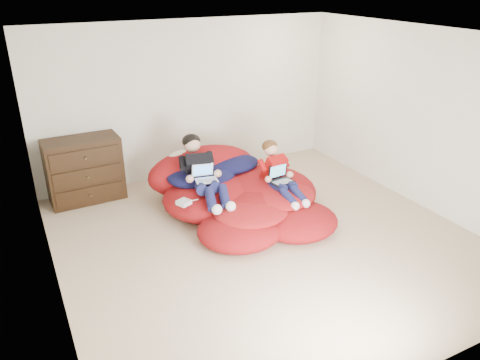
# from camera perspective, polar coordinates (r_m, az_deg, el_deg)

# --- Properties ---
(room_shell) EXTENTS (5.10, 5.10, 2.77)m
(room_shell) POSITION_cam_1_polar(r_m,az_deg,el_deg) (5.95, 3.20, -5.33)
(room_shell) COLOR tan
(room_shell) RESTS_ON ground
(dresser) EXTENTS (1.08, 0.61, 0.95)m
(dresser) POSITION_cam_1_polar(r_m,az_deg,el_deg) (7.23, -18.45, 1.19)
(dresser) COLOR black
(dresser) RESTS_ON ground
(beanbag_pile) EXTENTS (2.30, 2.43, 0.86)m
(beanbag_pile) POSITION_cam_1_polar(r_m,az_deg,el_deg) (6.61, 0.03, -1.81)
(beanbag_pile) COLOR #A01215
(beanbag_pile) RESTS_ON ground
(cream_pillow) EXTENTS (0.46, 0.29, 0.29)m
(cream_pillow) POSITION_cam_1_polar(r_m,az_deg,el_deg) (6.89, -7.06, 2.46)
(cream_pillow) COLOR silver
(cream_pillow) RESTS_ON beanbag_pile
(older_boy) EXTENTS (0.44, 1.23, 0.74)m
(older_boy) POSITION_cam_1_polar(r_m,az_deg,el_deg) (6.37, -4.74, 1.36)
(older_boy) COLOR black
(older_boy) RESTS_ON beanbag_pile
(younger_boy) EXTENTS (0.33, 0.98, 0.69)m
(younger_boy) POSITION_cam_1_polar(r_m,az_deg,el_deg) (6.46, 4.68, 1.10)
(younger_boy) COLOR #AF100F
(younger_boy) RESTS_ON beanbag_pile
(laptop_white) EXTENTS (0.32, 0.32, 0.21)m
(laptop_white) POSITION_cam_1_polar(r_m,az_deg,el_deg) (6.29, -4.32, 0.53)
(laptop_white) COLOR silver
(laptop_white) RESTS_ON older_boy
(laptop_black) EXTENTS (0.33, 0.29, 0.23)m
(laptop_black) POSITION_cam_1_polar(r_m,az_deg,el_deg) (6.44, 4.92, 0.39)
(laptop_black) COLOR black
(laptop_black) RESTS_ON younger_boy
(power_adapter) EXTENTS (0.20, 0.20, 0.06)m
(power_adapter) POSITION_cam_1_polar(r_m,az_deg,el_deg) (6.06, -6.87, -2.73)
(power_adapter) COLOR silver
(power_adapter) RESTS_ON beanbag_pile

